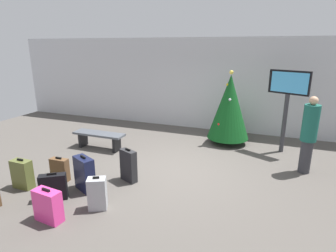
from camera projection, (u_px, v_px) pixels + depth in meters
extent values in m
plane|color=#514C47|center=(174.00, 169.00, 6.83)|extent=(16.00, 16.00, 0.00)
cube|color=silver|center=(210.00, 85.00, 9.74)|extent=(16.00, 0.20, 3.20)
cylinder|color=#4C3319|center=(227.00, 140.00, 8.62)|extent=(0.12, 0.12, 0.18)
cone|color=#0F4719|center=(229.00, 107.00, 8.33)|extent=(1.25, 1.25, 1.93)
sphere|color=#F2D84C|center=(231.00, 72.00, 8.04)|extent=(0.12, 0.12, 0.12)
sphere|color=yellow|center=(228.00, 85.00, 8.14)|extent=(0.08, 0.08, 0.08)
sphere|color=red|center=(219.00, 124.00, 8.19)|extent=(0.08, 0.08, 0.08)
sphere|color=silver|center=(230.00, 100.00, 8.05)|extent=(0.08, 0.08, 0.08)
cylinder|color=#333338|center=(284.00, 124.00, 7.73)|extent=(0.12, 0.12, 1.66)
cube|color=black|center=(289.00, 82.00, 7.41)|extent=(1.03, 0.53, 0.64)
cube|color=#4CB2F2|center=(289.00, 83.00, 7.37)|extent=(0.90, 0.42, 0.54)
cube|color=#4C5159|center=(99.00, 134.00, 8.07)|extent=(1.55, 0.44, 0.06)
cube|color=black|center=(83.00, 139.00, 8.33)|extent=(0.08, 0.35, 0.42)
cube|color=black|center=(117.00, 144.00, 7.93)|extent=(0.08, 0.35, 0.42)
cylinder|color=#333338|center=(305.00, 157.00, 6.55)|extent=(0.26, 0.26, 0.80)
cylinder|color=#19594C|center=(310.00, 123.00, 6.32)|extent=(0.44, 0.44, 0.85)
sphere|color=tan|center=(314.00, 101.00, 6.17)|extent=(0.19, 0.19, 0.19)
cube|color=#141938|center=(84.00, 174.00, 5.74)|extent=(0.56, 0.43, 0.72)
cube|color=black|center=(83.00, 157.00, 5.64)|extent=(0.17, 0.10, 0.04)
cube|color=brown|center=(60.00, 170.00, 6.18)|extent=(0.42, 0.18, 0.52)
cube|color=black|center=(58.00, 158.00, 6.10)|extent=(0.14, 0.03, 0.04)
cube|color=#232326|center=(128.00, 166.00, 6.14)|extent=(0.45, 0.32, 0.72)
cube|color=black|center=(128.00, 150.00, 6.04)|extent=(0.15, 0.09, 0.04)
cube|color=black|center=(53.00, 187.00, 5.41)|extent=(0.52, 0.43, 0.53)
cube|color=black|center=(52.00, 174.00, 5.33)|extent=(0.16, 0.12, 0.04)
cube|color=#9EA0A5|center=(97.00, 194.00, 5.09)|extent=(0.40, 0.35, 0.61)
cube|color=black|center=(96.00, 178.00, 5.00)|extent=(0.12, 0.08, 0.04)
cube|color=#59602D|center=(22.00, 174.00, 5.85)|extent=(0.43, 0.22, 0.62)
cube|color=black|center=(20.00, 160.00, 5.76)|extent=(0.15, 0.03, 0.04)
cube|color=#E5388C|center=(48.00, 206.00, 4.74)|extent=(0.52, 0.28, 0.57)
cube|color=black|center=(46.00, 190.00, 4.65)|extent=(0.18, 0.05, 0.04)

